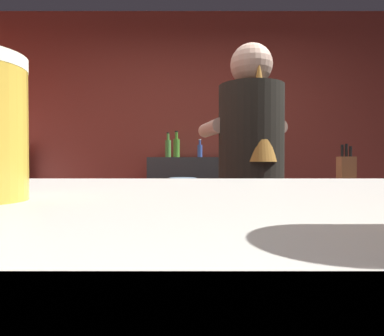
{
  "coord_description": "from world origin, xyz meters",
  "views": [
    {
      "loc": [
        -0.02,
        -1.42,
        1.06
      ],
      "look_at": [
        -0.02,
        -0.75,
        1.05
      ],
      "focal_mm": 30.39,
      "sensor_mm": 36.0,
      "label": 1
    }
  ],
  "objects_px": {
    "bartender": "(252,179)",
    "bottle_vinegar": "(169,148)",
    "mixing_bowl": "(184,182)",
    "bottle_soy": "(201,150)",
    "bottle_hot_sauce": "(177,147)",
    "chefs_knife": "(284,187)",
    "knife_block": "(347,171)"
  },
  "relations": [
    {
      "from": "mixing_bowl",
      "to": "bottle_soy",
      "type": "distance_m",
      "value": 1.12
    },
    {
      "from": "knife_block",
      "to": "mixing_bowl",
      "type": "relative_size",
      "value": 1.47
    },
    {
      "from": "mixing_bowl",
      "to": "bottle_vinegar",
      "type": "relative_size",
      "value": 0.74
    },
    {
      "from": "chefs_knife",
      "to": "bottle_vinegar",
      "type": "height_order",
      "value": "bottle_vinegar"
    },
    {
      "from": "chefs_knife",
      "to": "bottle_soy",
      "type": "xyz_separation_m",
      "value": [
        -0.51,
        1.25,
        0.28
      ]
    },
    {
      "from": "chefs_knife",
      "to": "bottle_vinegar",
      "type": "bearing_deg",
      "value": 121.11
    },
    {
      "from": "bartender",
      "to": "knife_block",
      "type": "relative_size",
      "value": 5.88
    },
    {
      "from": "bottle_soy",
      "to": "bottle_vinegar",
      "type": "bearing_deg",
      "value": 171.87
    },
    {
      "from": "chefs_knife",
      "to": "bottle_vinegar",
      "type": "distance_m",
      "value": 1.58
    },
    {
      "from": "mixing_bowl",
      "to": "chefs_knife",
      "type": "bearing_deg",
      "value": -14.44
    },
    {
      "from": "bottle_vinegar",
      "to": "bottle_hot_sauce",
      "type": "bearing_deg",
      "value": -51.29
    },
    {
      "from": "bartender",
      "to": "bottle_vinegar",
      "type": "bearing_deg",
      "value": 6.34
    },
    {
      "from": "mixing_bowl",
      "to": "bottle_soy",
      "type": "relative_size",
      "value": 1.04
    },
    {
      "from": "mixing_bowl",
      "to": "bottle_vinegar",
      "type": "bearing_deg",
      "value": 99.35
    },
    {
      "from": "bartender",
      "to": "mixing_bowl",
      "type": "bearing_deg",
      "value": 21.27
    },
    {
      "from": "bottle_vinegar",
      "to": "bottle_soy",
      "type": "height_order",
      "value": "bottle_vinegar"
    },
    {
      "from": "bartender",
      "to": "bottle_vinegar",
      "type": "xyz_separation_m",
      "value": [
        -0.56,
        1.71,
        0.23
      ]
    },
    {
      "from": "bottle_hot_sauce",
      "to": "knife_block",
      "type": "bearing_deg",
      "value": -43.7
    },
    {
      "from": "bottle_vinegar",
      "to": "mixing_bowl",
      "type": "bearing_deg",
      "value": -80.65
    },
    {
      "from": "bartender",
      "to": "bottle_hot_sauce",
      "type": "bearing_deg",
      "value": 4.53
    },
    {
      "from": "bottle_hot_sauce",
      "to": "chefs_knife",
      "type": "bearing_deg",
      "value": -57.71
    },
    {
      "from": "knife_block",
      "to": "bottle_vinegar",
      "type": "relative_size",
      "value": 1.09
    },
    {
      "from": "mixing_bowl",
      "to": "chefs_knife",
      "type": "distance_m",
      "value": 0.68
    },
    {
      "from": "knife_block",
      "to": "bottle_hot_sauce",
      "type": "height_order",
      "value": "bottle_hot_sauce"
    },
    {
      "from": "bartender",
      "to": "bottle_soy",
      "type": "xyz_separation_m",
      "value": [
        -0.23,
        1.66,
        0.21
      ]
    },
    {
      "from": "bartender",
      "to": "bottle_soy",
      "type": "relative_size",
      "value": 8.93
    },
    {
      "from": "mixing_bowl",
      "to": "bottle_soy",
      "type": "xyz_separation_m",
      "value": [
        0.15,
        1.08,
        0.26
      ]
    },
    {
      "from": "bartender",
      "to": "bottle_hot_sauce",
      "type": "distance_m",
      "value": 1.67
    },
    {
      "from": "knife_block",
      "to": "bottle_hot_sauce",
      "type": "bearing_deg",
      "value": 136.3
    },
    {
      "from": "knife_block",
      "to": "chefs_knife",
      "type": "relative_size",
      "value": 1.19
    },
    {
      "from": "mixing_bowl",
      "to": "bottle_hot_sauce",
      "type": "xyz_separation_m",
      "value": [
        -0.09,
        1.01,
        0.29
      ]
    },
    {
      "from": "chefs_knife",
      "to": "knife_block",
      "type": "bearing_deg",
      "value": 5.04
    }
  ]
}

